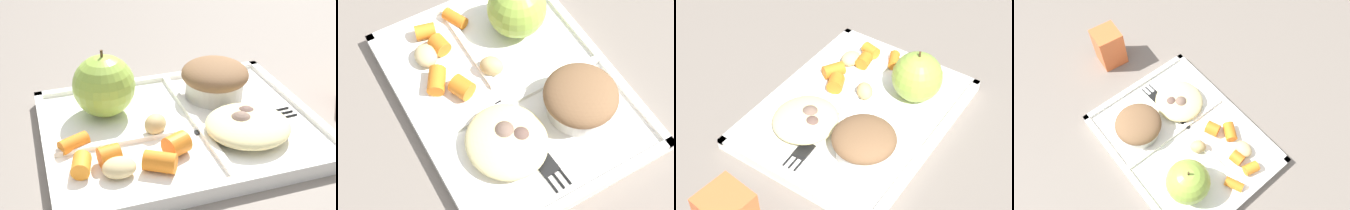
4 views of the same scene
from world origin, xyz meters
TOP-DOWN VIEW (x-y plane):
  - ground at (0.00, 0.00)m, footprint 6.00×6.00m
  - lunch_tray at (-0.00, -0.00)m, footprint 0.35×0.28m
  - green_apple at (-0.09, 0.06)m, footprint 0.08×0.08m
  - bran_muffin at (0.07, 0.06)m, footprint 0.10×0.10m
  - carrot_slice_edge at (-0.14, -0.06)m, footprint 0.03×0.03m
  - carrot_slice_small at (-0.05, -0.08)m, footprint 0.04×0.04m
  - carrot_slice_diagonal at (-0.03, -0.06)m, footprint 0.04×0.04m
  - carrot_slice_back at (-0.11, -0.05)m, footprint 0.03×0.03m
  - carrot_slice_near_corner at (-0.14, -0.01)m, footprint 0.04×0.03m
  - potato_chunk_corner at (-0.04, -0.01)m, footprint 0.04×0.04m
  - potato_chunk_browned at (-0.10, -0.08)m, footprint 0.04×0.03m
  - egg_noodle_pile at (0.07, -0.05)m, footprint 0.11×0.10m
  - meatball_front at (0.06, -0.05)m, footprint 0.03×0.03m
  - meatball_side at (0.08, -0.03)m, footprint 0.03×0.03m
  - plastic_fork at (0.10, -0.02)m, footprint 0.15×0.03m

SIDE VIEW (x-z plane):
  - ground at x=0.00m, z-range 0.00..0.00m
  - lunch_tray at x=0.00m, z-range 0.00..0.02m
  - plastic_fork at x=0.10m, z-range 0.01..0.02m
  - carrot_slice_near_corner at x=-0.14m, z-range 0.01..0.03m
  - potato_chunk_browned at x=-0.10m, z-range 0.01..0.03m
  - carrot_slice_edge at x=-0.14m, z-range 0.01..0.03m
  - carrot_slice_small at x=-0.05m, z-range 0.01..0.04m
  - carrot_slice_back at x=-0.11m, z-range 0.01..0.04m
  - potato_chunk_corner at x=-0.04m, z-range 0.01..0.04m
  - carrot_slice_diagonal at x=-0.03m, z-range 0.01..0.04m
  - egg_noodle_pile at x=0.07m, z-range 0.01..0.04m
  - meatball_side at x=0.08m, z-range 0.01..0.04m
  - meatball_front at x=0.06m, z-range 0.01..0.05m
  - bran_muffin at x=0.07m, z-range 0.01..0.07m
  - green_apple at x=-0.09m, z-range 0.01..0.10m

